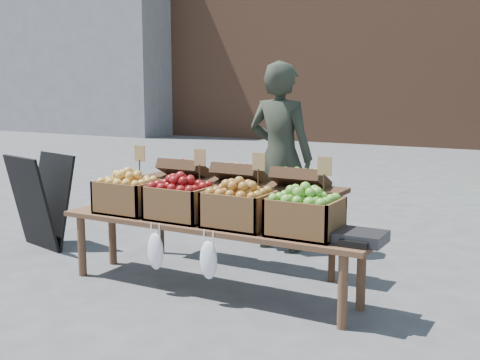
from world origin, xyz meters
The scene contains 11 objects.
ground centered at (0.00, 0.00, 0.00)m, with size 80.00×80.00×0.00m, color #4A4A4C.
grey_building centered at (-14.00, 13.00, 3.50)m, with size 8.00×3.00×7.00m, color slate.
vendor centered at (-0.69, 1.90, 0.95)m, with size 0.69×0.45×1.90m, color #272D22.
chalkboard_sign centered at (-2.85, 0.74, 0.49)m, with size 0.65×0.36×0.98m, color black, non-canonical shape.
back_table centered at (-0.74, 1.17, 0.52)m, with size 2.10×0.44×1.04m, color #382214, non-canonical shape.
display_bench centered at (-0.62, 0.45, 0.28)m, with size 2.70×0.56×0.57m, color #523522, non-canonical shape.
crate_golden_apples centered at (-1.44, 0.45, 0.71)m, with size 0.50×0.40×0.28m, color gold, non-canonical shape.
crate_russet_pears centered at (-0.89, 0.45, 0.71)m, with size 0.50×0.40×0.28m, color #710307, non-canonical shape.
crate_red_apples centered at (-0.34, 0.45, 0.71)m, with size 0.50×0.40×0.28m, color #AC6E37, non-canonical shape.
crate_green_apples centered at (0.21, 0.45, 0.71)m, with size 0.50×0.40×0.28m, color #4C8623, non-canonical shape.
weighing_scale centered at (0.63, 0.45, 0.61)m, with size 0.34×0.30×0.08m, color black.
Camera 1 is at (1.90, -3.53, 1.66)m, focal length 45.00 mm.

